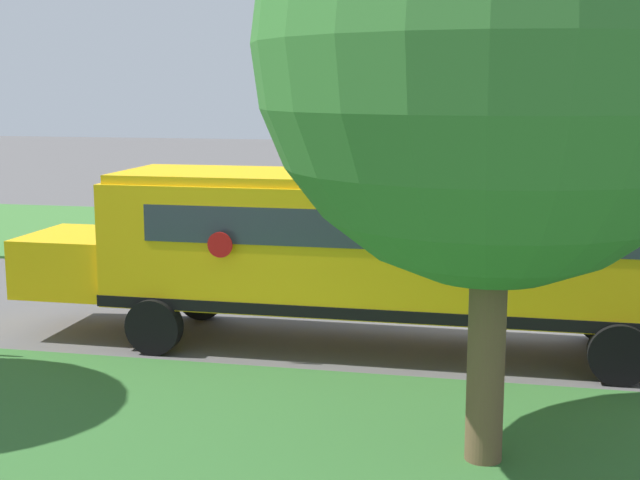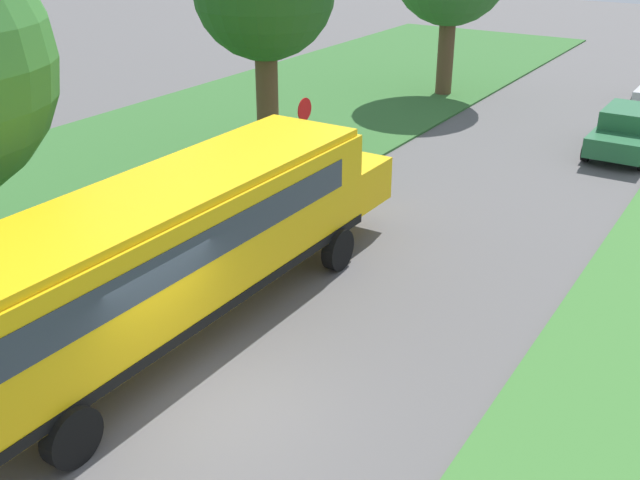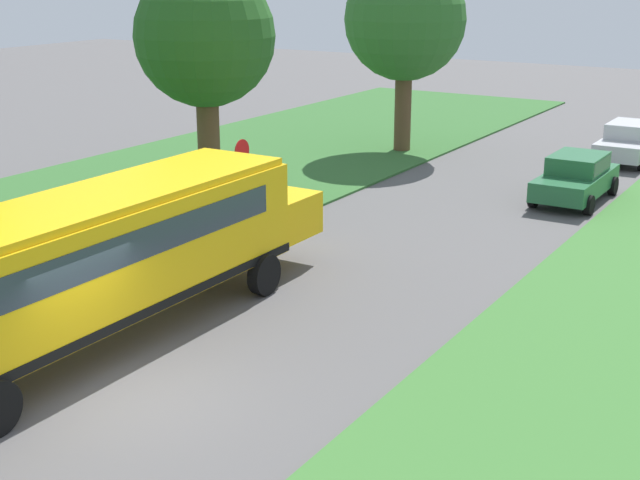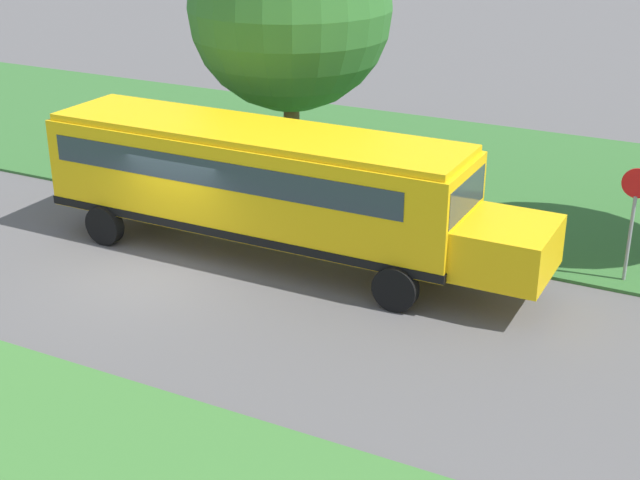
% 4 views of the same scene
% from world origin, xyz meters
% --- Properties ---
extents(ground_plane, '(120.00, 120.00, 0.00)m').
position_xyz_m(ground_plane, '(0.00, 0.00, 0.00)').
color(ground_plane, '#565454').
extents(grass_verge, '(12.00, 80.00, 0.08)m').
position_xyz_m(grass_verge, '(-10.00, 0.00, 0.04)').
color(grass_verge, '#33662D').
rests_on(grass_verge, ground).
extents(school_bus, '(2.84, 12.42, 3.16)m').
position_xyz_m(school_bus, '(-2.22, 1.79, 1.92)').
color(school_bus, yellow).
rests_on(school_bus, ground).
extents(oak_tree_beside_bus, '(5.70, 5.70, 8.03)m').
position_xyz_m(oak_tree_beside_bus, '(-7.19, -0.35, 5.26)').
color(oak_tree_beside_bus, brown).
rests_on(oak_tree_beside_bus, ground).
extents(stop_sign, '(0.08, 0.68, 2.74)m').
position_xyz_m(stop_sign, '(-4.60, 9.82, 1.74)').
color(stop_sign, gray).
rests_on(stop_sign, ground).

